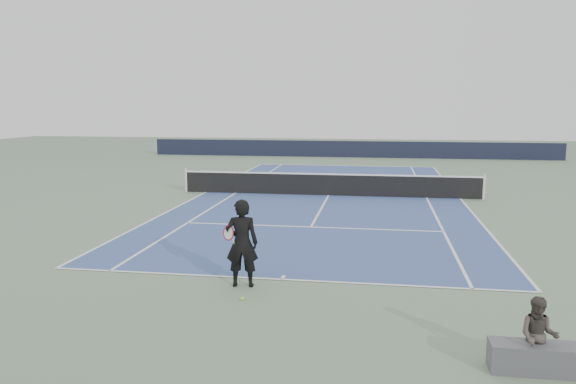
# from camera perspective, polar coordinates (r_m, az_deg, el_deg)

# --- Properties ---
(ground) EXTENTS (80.00, 80.00, 0.00)m
(ground) POSITION_cam_1_polar(r_m,az_deg,el_deg) (24.22, 4.15, -0.37)
(ground) COLOR slate
(court_surface) EXTENTS (10.97, 23.77, 0.01)m
(court_surface) POSITION_cam_1_polar(r_m,az_deg,el_deg) (24.22, 4.15, -0.35)
(court_surface) COLOR #394F86
(court_surface) RESTS_ON ground
(tennis_net) EXTENTS (12.90, 0.10, 1.07)m
(tennis_net) POSITION_cam_1_polar(r_m,az_deg,el_deg) (24.14, 4.17, 0.82)
(tennis_net) COLOR silver
(tennis_net) RESTS_ON ground
(windscreen_far) EXTENTS (30.00, 0.25, 1.20)m
(windscreen_far) POSITION_cam_1_polar(r_m,az_deg,el_deg) (41.88, 6.32, 4.35)
(windscreen_far) COLOR black
(windscreen_far) RESTS_ON ground
(tennis_player) EXTENTS (0.84, 0.60, 1.91)m
(tennis_player) POSITION_cam_1_polar(r_m,az_deg,el_deg) (12.10, -4.71, -5.18)
(tennis_player) COLOR black
(tennis_player) RESTS_ON ground
(tennis_ball) EXTENTS (0.07, 0.07, 0.07)m
(tennis_ball) POSITION_cam_1_polar(r_m,az_deg,el_deg) (11.50, -4.68, -10.74)
(tennis_ball) COLOR #BFE22E
(tennis_ball) RESTS_ON ground
(spectator_bench) EXTENTS (1.42, 0.81, 1.16)m
(spectator_bench) POSITION_cam_1_polar(r_m,az_deg,el_deg) (9.24, 24.03, -14.13)
(spectator_bench) COLOR #525156
(spectator_bench) RESTS_ON ground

